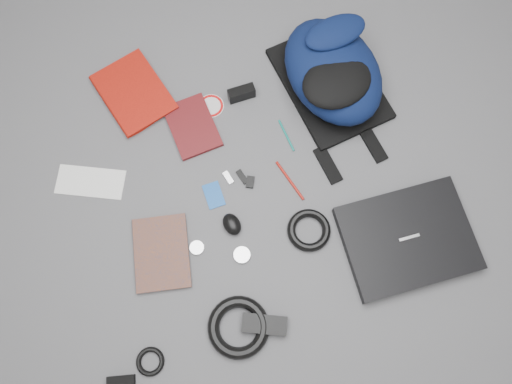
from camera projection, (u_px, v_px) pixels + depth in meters
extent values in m
plane|color=#4F4F51|center=(256.00, 194.00, 1.63)|extent=(4.00, 4.00, 0.00)
cube|color=black|center=(407.00, 239.00, 1.57)|extent=(0.41, 0.33, 0.04)
imported|color=maroon|center=(108.00, 108.00, 1.70)|extent=(0.28, 0.33, 0.03)
imported|color=#AF4E0C|center=(134.00, 256.00, 1.57)|extent=(0.20, 0.25, 0.02)
cube|color=white|center=(90.00, 182.00, 1.64)|extent=(0.24, 0.17, 0.00)
cube|color=#450D0E|center=(192.00, 126.00, 1.69)|extent=(0.18, 0.23, 0.02)
cube|color=black|center=(241.00, 93.00, 1.71)|extent=(0.10, 0.04, 0.05)
cylinder|color=silver|center=(211.00, 106.00, 1.72)|extent=(0.12, 0.12, 0.00)
cylinder|color=#0D7668|center=(286.00, 135.00, 1.69)|extent=(0.03, 0.12, 0.01)
cylinder|color=#99130B|center=(290.00, 181.00, 1.64)|extent=(0.06, 0.15, 0.01)
cube|color=#154FA3|center=(214.00, 195.00, 1.63)|extent=(0.06, 0.09, 0.00)
cube|color=black|center=(242.00, 177.00, 1.64)|extent=(0.04, 0.05, 0.01)
cube|color=#B4B5B7|center=(228.00, 178.00, 1.64)|extent=(0.03, 0.05, 0.01)
cube|color=black|center=(250.00, 182.00, 1.64)|extent=(0.04, 0.05, 0.01)
ellipsoid|color=black|center=(232.00, 224.00, 1.58)|extent=(0.07, 0.09, 0.04)
cylinder|color=silver|center=(197.00, 248.00, 1.58)|extent=(0.05, 0.05, 0.01)
cylinder|color=silver|center=(242.00, 255.00, 1.57)|extent=(0.05, 0.05, 0.01)
torus|color=black|center=(309.00, 230.00, 1.59)|extent=(0.16, 0.16, 0.03)
cube|color=black|center=(264.00, 324.00, 1.50)|extent=(0.15, 0.10, 0.03)
torus|color=black|center=(238.00, 327.00, 1.50)|extent=(0.24, 0.24, 0.04)
torus|color=black|center=(150.00, 362.00, 1.48)|extent=(0.10, 0.10, 0.02)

